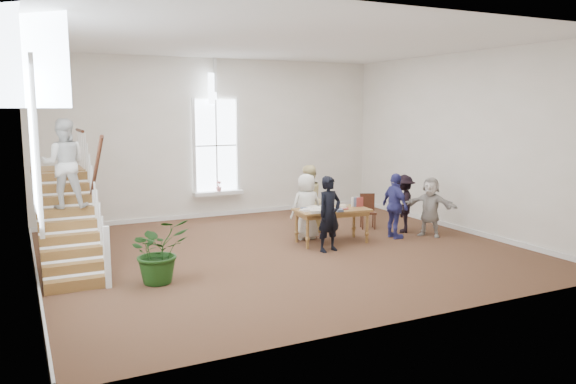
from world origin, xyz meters
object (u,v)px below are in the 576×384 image
woman_cluster_b (404,204)px  floor_plant (159,251)px  woman_cluster_c (430,207)px  woman_cluster_a (395,206)px  side_chair (368,209)px  person_yellow (308,200)px  library_table (331,212)px  elderly_woman (306,207)px  police_officer (329,214)px

woman_cluster_b → floor_plant: bearing=-38.8°
woman_cluster_c → woman_cluster_a: bearing=-138.8°
woman_cluster_b → side_chair: bearing=-108.7°
person_yellow → woman_cluster_b: 2.43m
woman_cluster_a → woman_cluster_b: size_ratio=1.08×
library_table → person_yellow: bearing=96.0°
person_yellow → woman_cluster_b: size_ratio=1.18×
library_table → woman_cluster_c: woman_cluster_c is taller
library_table → person_yellow: (-0.02, 1.10, 0.14)m
woman_cluster_c → floor_plant: bearing=-119.8°
library_table → elderly_woman: elderly_woman is taller
library_table → woman_cluster_a: size_ratio=1.12×
library_table → side_chair: bearing=35.4°
elderly_woman → woman_cluster_b: size_ratio=1.08×
person_yellow → woman_cluster_c: bearing=125.5°
elderly_woman → library_table: bearing=120.4°
police_officer → floor_plant: police_officer is taller
floor_plant → side_chair: (6.01, 2.25, -0.10)m
library_table → elderly_woman: (-0.32, 0.60, 0.07)m
police_officer → elderly_woman: bearing=73.4°
woman_cluster_c → side_chair: bearing=172.9°
police_officer → woman_cluster_a: police_officer is taller
woman_cluster_a → woman_cluster_c: bearing=-101.4°
person_yellow → floor_plant: (-4.28, -2.35, -0.27)m
woman_cluster_a → woman_cluster_b: bearing=-52.0°
woman_cluster_a → woman_cluster_b: 0.75m
police_officer → side_chair: police_officer is taller
elderly_woman → woman_cluster_c: size_ratio=1.08×
woman_cluster_c → elderly_woman: bearing=-146.9°
elderly_woman → woman_cluster_b: bearing=173.0°
library_table → woman_cluster_a: woman_cluster_a is taller
person_yellow → woman_cluster_a: size_ratio=1.09×
woman_cluster_a → side_chair: (0.08, 1.27, -0.30)m
library_table → woman_cluster_b: (2.23, 0.18, 0.01)m
floor_plant → side_chair: 6.42m
elderly_woman → floor_plant: elderly_woman is taller
woman_cluster_a → side_chair: size_ratio=1.76×
woman_cluster_b → woman_cluster_c: (0.30, -0.65, -0.00)m
floor_plant → elderly_woman: bearing=24.9°
elderly_woman → woman_cluster_c: (2.85, -1.07, -0.06)m
woman_cluster_a → side_chair: 1.31m
woman_cluster_a → person_yellow: bearing=51.4°
library_table → woman_cluster_c: (2.53, -0.47, 0.01)m
police_officer → person_yellow: bearing=65.1°
woman_cluster_b → floor_plant: size_ratio=1.24×
woman_cluster_b → woman_cluster_c: 0.72m
police_officer → woman_cluster_a: size_ratio=1.05×
police_officer → woman_cluster_b: (2.65, 0.83, -0.10)m
person_yellow → woman_cluster_c: person_yellow is taller
elderly_woman → woman_cluster_b: elderly_woman is taller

